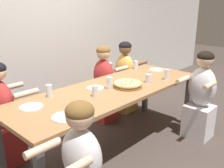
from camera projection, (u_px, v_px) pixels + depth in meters
ground_plane at (112, 147)px, 3.17m from camera, size 18.00×18.00×0.00m
restaurant_back_panel at (43, 14)px, 3.57m from camera, size 10.00×0.06×3.20m
dining_table at (112, 94)px, 2.95m from camera, size 2.56×0.88×0.79m
pizza_board_main at (128, 84)px, 2.96m from camera, size 0.35×0.35×0.06m
empty_plate_a at (31, 107)px, 2.37m from camera, size 0.22×0.22×0.02m
empty_plate_b at (65, 117)px, 2.16m from camera, size 0.24×0.24×0.02m
empty_plate_c at (95, 88)px, 2.91m from camera, size 0.20×0.20×0.02m
empty_plate_d at (156, 70)px, 3.73m from camera, size 0.21×0.21×0.02m
cocktail_glass_blue at (149, 79)px, 3.12m from camera, size 0.08×0.08×0.13m
drinking_glass_a at (136, 66)px, 3.77m from camera, size 0.07×0.07×0.13m
drinking_glass_b at (95, 91)px, 2.64m from camera, size 0.06×0.06×0.12m
drinking_glass_c at (49, 92)px, 2.62m from camera, size 0.06×0.06×0.14m
drinking_glass_d at (167, 75)px, 3.23m from camera, size 0.06×0.06×0.14m
drinking_glass_e at (109, 83)px, 2.88m from camera, size 0.07×0.07×0.14m
diner_far_left at (4, 118)px, 2.72m from camera, size 0.51×0.40×1.17m
diner_far_right at (125, 79)px, 4.14m from camera, size 0.51×0.40×1.17m
diner_far_midright at (104, 86)px, 3.80m from camera, size 0.51×0.40×1.16m
diner_near_right at (201, 99)px, 3.26m from camera, size 0.51×0.40×1.18m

